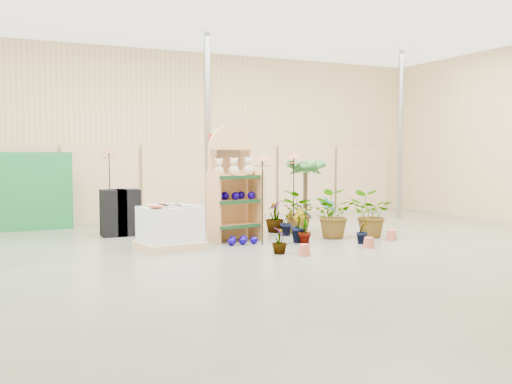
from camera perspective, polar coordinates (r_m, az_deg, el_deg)
room at (r=10.75m, az=-0.14°, el=6.22°), size 15.20×12.10×4.70m
display_shelf at (r=11.64m, az=-2.44°, el=0.42°), size 1.06×0.76×2.34m
teddy_bears at (r=11.53m, az=-2.12°, el=2.42°), size 0.86×0.22×0.36m
gazing_balls_shelf at (r=11.52m, az=-2.16°, el=-0.38°), size 0.86×0.29×0.16m
gazing_balls_floor at (r=11.18m, az=-1.52°, el=-4.86°), size 0.63×0.39×0.15m
pallet_stack at (r=10.73m, az=-8.61°, el=-3.53°), size 1.25×1.09×0.83m
charcoal_planters at (r=12.61m, az=-13.42°, el=-2.01°), size 0.80×0.50×1.00m
trellis_stock at (r=14.10m, az=-21.95°, el=0.06°), size 2.00×0.30×1.80m
offer_sign at (r=12.69m, az=-3.62°, el=2.96°), size 0.50×0.08×2.20m
bird_table_front at (r=10.95m, az=0.64°, el=3.20°), size 0.34×0.34×1.77m
bird_table_right at (r=12.69m, az=3.80°, el=3.43°), size 0.34×0.34×1.80m
bird_table_back at (r=13.40m, az=-14.49°, el=3.79°), size 0.34×0.34×1.92m
palm at (r=13.04m, az=4.97°, el=2.49°), size 0.70×0.70×1.71m
potted_plant_0 at (r=11.16m, az=4.93°, el=-3.21°), size 0.44×0.50×0.80m
potted_plant_1 at (r=11.42m, az=4.25°, el=-3.31°), size 0.42×0.46×0.69m
potted_plant_2 at (r=12.05m, az=7.51°, el=-2.20°), size 1.08×1.14×1.01m
potted_plant_4 at (r=13.08m, az=7.18°, el=-2.19°), size 0.44×0.32×0.79m
potted_plant_5 at (r=12.33m, az=3.12°, el=-3.01°), size 0.38×0.33×0.59m
potted_plant_6 at (r=12.69m, az=4.41°, el=-1.96°), size 0.75×0.87×0.96m
potted_plant_7 at (r=10.13m, az=2.36°, el=-4.88°), size 0.33×0.33×0.47m
potted_plant_9 at (r=11.42m, az=10.64°, el=-3.83°), size 0.32×0.27×0.51m
potted_plant_10 at (r=12.30m, az=11.22°, el=-2.18°), size 1.15×1.17×0.98m
potted_plant_11 at (r=12.79m, az=1.88°, el=-2.45°), size 0.50×0.50×0.72m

